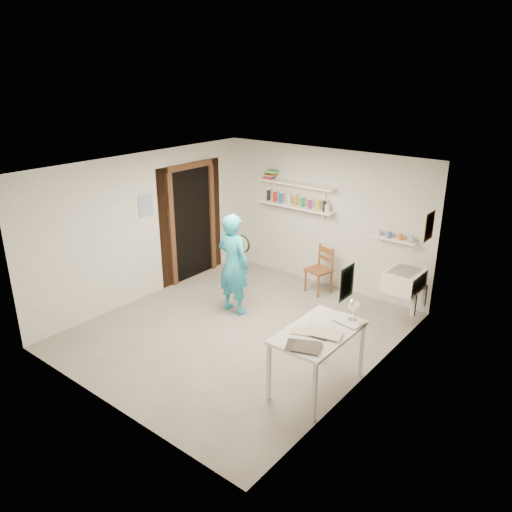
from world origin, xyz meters
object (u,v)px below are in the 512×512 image
Objects in this scene: wooden_chair at (319,270)px; desk_lamp at (354,304)px; belfast_sink at (404,280)px; wall_clock at (242,244)px; work_table at (317,360)px; man at (233,264)px.

desk_lamp reaches higher than wooden_chair.
belfast_sink is 1.59m from wooden_chair.
desk_lamp reaches higher than belfast_sink.
belfast_sink is 0.74× the size of wooden_chair.
belfast_sink is at bearing 26.44° from wall_clock.
wall_clock is 2.40m from desk_lamp.
wooden_chair is 0.70× the size of work_table.
belfast_sink is at bearing 87.13° from work_table.
work_table is (2.11, -1.14, -0.68)m from wall_clock.
belfast_sink reaches higher than work_table.
belfast_sink is at bearing -149.06° from man.
work_table is (-0.11, -2.19, -0.31)m from belfast_sink.
man is (-2.22, -1.27, 0.10)m from belfast_sink.
man is at bearing 156.44° from work_table.
man is 2.34m from work_table.
wall_clock is at bearing -87.87° from man.
wall_clock reaches higher than wooden_chair.
wall_clock is 1.54m from wooden_chair.
wooden_chair is at bearing 173.82° from belfast_sink.
work_table is at bearing -92.87° from belfast_sink.
belfast_sink is at bearing 92.70° from desk_lamp.
wooden_chair is at bearing -113.62° from man.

